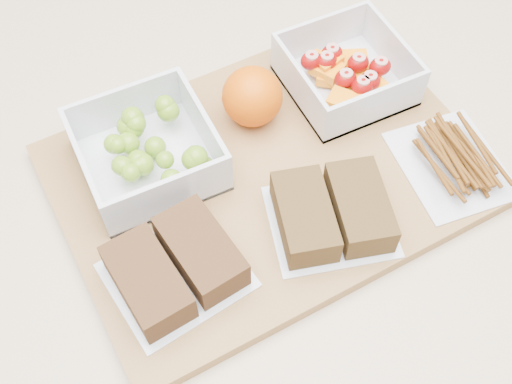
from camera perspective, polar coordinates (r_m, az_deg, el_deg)
counter at (r=1.06m, az=0.58°, el=-13.30°), size 1.20×0.90×0.90m
cutting_board at (r=0.66m, az=1.22°, el=1.64°), size 0.43×0.32×0.02m
grape_container at (r=0.65m, az=-9.60°, el=3.70°), size 0.13×0.13×0.05m
fruit_container at (r=0.72m, az=7.98°, el=10.38°), size 0.12×0.12×0.05m
orange at (r=0.67m, az=-0.33°, el=8.49°), size 0.06×0.06×0.06m
sandwich_bag_left at (r=0.58m, az=-7.23°, el=-6.63°), size 0.13×0.12×0.04m
sandwich_bag_center at (r=0.61m, az=6.78°, el=-1.82°), size 0.14×0.13×0.04m
pretzel_bag at (r=0.68m, az=17.17°, el=2.94°), size 0.11×0.13×0.03m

